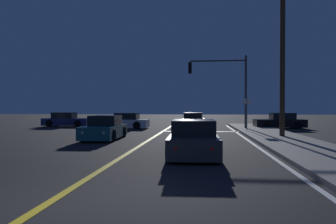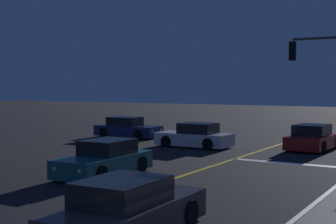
{
  "view_description": "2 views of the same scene",
  "coord_description": "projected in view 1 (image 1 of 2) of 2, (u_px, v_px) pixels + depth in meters",
  "views": [
    {
      "loc": [
        2.83,
        -5.43,
        1.79
      ],
      "look_at": [
        0.3,
        19.63,
        1.45
      ],
      "focal_mm": 34.7,
      "sensor_mm": 36.0,
      "label": 1
    },
    {
      "loc": [
        8.94,
        -2.29,
        3.38
      ],
      "look_at": [
        -0.38,
        13.47,
        2.42
      ],
      "focal_mm": 53.06,
      "sensor_mm": 36.0,
      "label": 2
    }
  ],
  "objects": [
    {
      "name": "ground_plane",
      "position": [
        39.0,
        209.0,
        5.71
      ],
      "size": [
        160.0,
        160.0,
        0.0
      ],
      "primitive_type": "plane",
      "color": "black"
    },
    {
      "name": "lane_line_edge_right",
      "position": [
        255.0,
        145.0,
        15.31
      ],
      "size": [
        0.16,
        34.68,
        0.01
      ],
      "primitive_type": "cube",
      "color": "white",
      "rests_on": "ground"
    },
    {
      "name": "car_following_oncoming_teal",
      "position": [
        105.0,
        129.0,
        18.43
      ],
      "size": [
        1.94,
        4.31,
        1.34
      ],
      "rotation": [
        0.0,
        0.0,
        3.17
      ],
      "color": "#195960",
      "rests_on": "ground"
    },
    {
      "name": "stop_bar",
      "position": [
        201.0,
        132.0,
        24.23
      ],
      "size": [
        5.65,
        0.5,
        0.01
      ],
      "primitive_type": "cube",
      "color": "white",
      "rests_on": "ground"
    },
    {
      "name": "car_distant_tail_charcoal",
      "position": [
        194.0,
        140.0,
        12.1
      ],
      "size": [
        1.95,
        4.5,
        1.34
      ],
      "rotation": [
        0.0,
        0.0,
        0.02
      ],
      "color": "#2D2D33",
      "rests_on": "ground"
    },
    {
      "name": "car_side_waiting_black",
      "position": [
        280.0,
        122.0,
        28.14
      ],
      "size": [
        4.31,
        2.02,
        1.34
      ],
      "rotation": [
        0.0,
        0.0,
        1.61
      ],
      "color": "black",
      "rests_on": "ground"
    },
    {
      "name": "street_sign_corner",
      "position": [
        247.0,
        109.0,
        23.37
      ],
      "size": [
        0.56,
        0.07,
        2.5
      ],
      "color": "slate",
      "rests_on": "ground"
    },
    {
      "name": "car_parked_curb_navy",
      "position": [
        66.0,
        120.0,
        30.95
      ],
      "size": [
        4.42,
        1.96,
        1.34
      ],
      "rotation": [
        0.0,
        0.0,
        -1.55
      ],
      "color": "navy",
      "rests_on": "ground"
    },
    {
      "name": "traffic_signal_near_right",
      "position": [
        225.0,
        80.0,
        26.26
      ],
      "size": [
        4.72,
        0.28,
        6.0
      ],
      "rotation": [
        0.0,
        0.0,
        3.14
      ],
      "color": "#38383D",
      "rests_on": "ground"
    },
    {
      "name": "car_far_approaching_red",
      "position": [
        194.0,
        121.0,
        29.67
      ],
      "size": [
        2.12,
        4.3,
        1.34
      ],
      "rotation": [
        0.0,
        0.0,
        -0.04
      ],
      "color": "maroon",
      "rests_on": "ground"
    },
    {
      "name": "car_lead_oncoming_white",
      "position": [
        125.0,
        122.0,
        27.97
      ],
      "size": [
        4.23,
        1.91,
        1.34
      ],
      "rotation": [
        0.0,
        0.0,
        1.56
      ],
      "color": "silver",
      "rests_on": "ground"
    },
    {
      "name": "utility_pole_right",
      "position": [
        283.0,
        44.0,
        18.78
      ],
      "size": [
        1.72,
        0.29,
        10.53
      ],
      "color": "#42301E",
      "rests_on": "ground"
    },
    {
      "name": "sidewalk_right",
      "position": [
        296.0,
        144.0,
        15.13
      ],
      "size": [
        3.2,
        36.72,
        0.15
      ],
      "primitive_type": "cube",
      "color": "gray",
      "rests_on": "ground"
    },
    {
      "name": "lane_line_center",
      "position": [
        143.0,
        144.0,
        15.85
      ],
      "size": [
        0.2,
        34.68,
        0.01
      ],
      "primitive_type": "cube",
      "color": "gold",
      "rests_on": "ground"
    }
  ]
}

